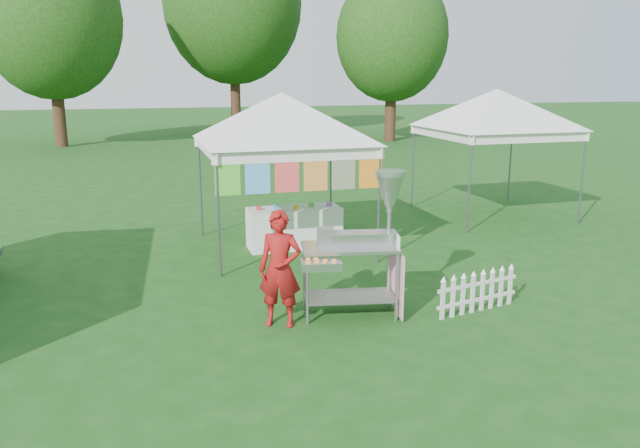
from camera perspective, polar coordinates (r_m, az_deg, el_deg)
name	(u,v)px	position (r m, az deg, el deg)	size (l,w,h in m)	color
ground	(339,311)	(9.06, 1.76, -7.94)	(120.00, 120.00, 0.00)	#174413
canopy_main	(281,93)	(11.81, -3.56, 11.87)	(4.24, 4.24, 3.45)	#59595E
canopy_right	(498,89)	(15.36, 15.93, 11.77)	(4.24, 4.24, 3.45)	#59595E
tree_left	(50,18)	(32.28, -23.46, 16.87)	(6.40, 6.40, 9.53)	#382414
tree_mid	(233,4)	(36.65, -7.99, 19.31)	(7.60, 7.60, 11.52)	#382414
tree_right	(392,37)	(32.63, 6.63, 16.64)	(5.60, 5.60, 8.42)	#382414
donut_cart	(366,232)	(8.58, 4.20, -0.77)	(1.61, 0.99, 2.04)	gray
vendor	(280,269)	(8.33, -3.68, -4.13)	(0.58, 0.38, 1.59)	maroon
picket_fence	(477,293)	(9.21, 14.20, -6.10)	(1.41, 0.32, 0.56)	silver
display_table	(294,228)	(12.24, -2.38, -0.32)	(1.80, 0.70, 0.79)	white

